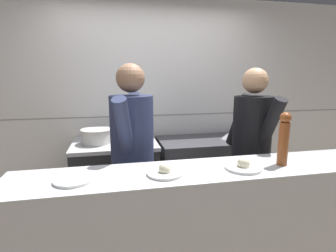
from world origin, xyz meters
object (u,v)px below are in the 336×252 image
mixing_bowl_steel (231,135)px  plated_dish_main (74,180)px  plated_dish_dessert (243,166)px  chef_sous (251,151)px  stock_pot (96,136)px  chef_head_cook (133,158)px  oven_range (116,180)px  pepper_mill (284,138)px  plated_dish_appetiser (165,172)px  sauce_pot (133,133)px

mixing_bowl_steel → plated_dish_main: (-1.63, -1.35, 0.12)m
plated_dish_dessert → chef_sous: bearing=56.8°
stock_pot → plated_dish_main: size_ratio=1.42×
mixing_bowl_steel → chef_head_cook: 1.45m
chef_sous → oven_range: bearing=139.5°
stock_pot → chef_head_cook: (0.33, -0.76, -0.03)m
plated_dish_main → chef_head_cook: size_ratio=0.13×
plated_dish_dessert → chef_head_cook: (-0.68, 0.62, -0.09)m
chef_head_cook → stock_pot: bearing=132.1°
oven_range → chef_head_cook: bearing=-79.8°
stock_pot → plated_dish_dessert: (1.02, -1.38, 0.06)m
mixing_bowl_steel → chef_sous: size_ratio=0.12×
mixing_bowl_steel → plated_dish_main: 2.12m
oven_range → plated_dish_dessert: size_ratio=3.88×
oven_range → plated_dish_dessert: bearing=-59.6°
plated_dish_main → pepper_mill: (1.37, 0.00, 0.18)m
plated_dish_main → plated_dish_dessert: size_ratio=0.97×
plated_dish_appetiser → pepper_mill: bearing=0.9°
chef_head_cook → chef_sous: 1.10m
plated_dish_main → plated_dish_appetiser: (0.54, -0.01, 0.01)m
plated_dish_dessert → mixing_bowl_steel: bearing=67.8°
plated_dish_main → chef_head_cook: bearing=57.1°
mixing_bowl_steel → plated_dish_appetiser: bearing=-128.6°
sauce_pot → chef_sous: 1.29m
stock_pot → pepper_mill: bearing=-45.9°
mixing_bowl_steel → pepper_mill: pepper_mill is taller
sauce_pot → plated_dish_dessert: plated_dish_dessert is taller
stock_pot → plated_dish_dessert: plated_dish_dessert is taller
stock_pot → chef_head_cook: size_ratio=0.19×
plated_dish_main → chef_sous: size_ratio=0.14×
stock_pot → sauce_pot: 0.40m
plated_dish_appetiser → mixing_bowl_steel: bearing=51.4°
oven_range → plated_dish_appetiser: bearing=-78.0°
stock_pot → pepper_mill: 1.91m
pepper_mill → chef_sous: size_ratio=0.21×
sauce_pot → mixing_bowl_steel: size_ratio=1.50×
sauce_pot → plated_dish_dessert: size_ratio=1.35×
pepper_mill → stock_pot: bearing=134.1°
sauce_pot → plated_dish_appetiser: 1.39m
mixing_bowl_steel → sauce_pot: bearing=178.9°
chef_sous → stock_pot: bearing=143.8°
chef_head_cook → chef_sous: chef_head_cook is taller
pepper_mill → mixing_bowl_steel: bearing=79.1°
sauce_pot → plated_dish_main: (-0.45, -1.37, 0.04)m
plated_dish_appetiser → plated_dish_dessert: plated_dish_dessert is taller
oven_range → stock_pot: (-0.19, -0.02, 0.54)m
stock_pot → plated_dish_appetiser: plated_dish_appetiser is taller
mixing_bowl_steel → oven_range: bearing=178.6°
plated_dish_appetiser → plated_dish_main: bearing=178.7°
stock_pot → sauce_pot: sauce_pot is taller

